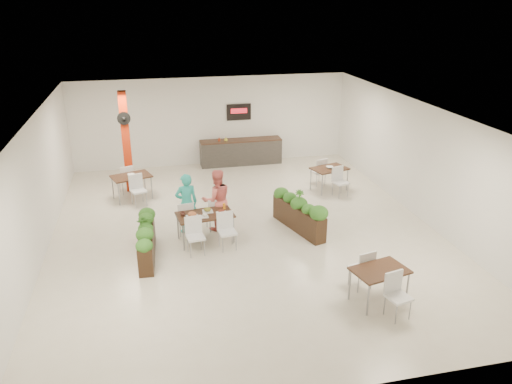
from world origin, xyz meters
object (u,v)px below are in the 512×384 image
red_column (126,141)px  diner_woman (217,200)px  service_counter (241,151)px  side_table_c (379,275)px  planter_right (299,212)px  planter_left (146,237)px  diner_man (187,203)px  side_table_a (131,179)px  side_table_b (329,172)px  main_table (205,218)px

red_column → diner_woman: size_ratio=1.91×
service_counter → side_table_c: 9.52m
diner_woman → side_table_c: 4.95m
red_column → service_counter: (4.00, 1.86, -1.15)m
service_counter → planter_right: size_ratio=1.45×
red_column → side_table_c: red_column is taller
red_column → planter_left: (0.44, -4.63, -1.12)m
service_counter → planter_left: service_counter is taller
diner_man → planter_right: (2.91, -0.53, -0.30)m
side_table_a → planter_right: bearing=-55.3°
side_table_a → side_table_b: same height
red_column → side_table_b: red_column is taller
side_table_a → side_table_b: bearing=-24.6°
red_column → side_table_a: bearing=-84.5°
red_column → side_table_a: red_column is taller
red_column → main_table: size_ratio=1.82×
diner_man → side_table_a: (-1.44, 2.70, -0.19)m
diner_woman → planter_right: 2.20m
side_table_c → planter_right: bearing=86.4°
diner_man → planter_right: bearing=162.4°
diner_woman → planter_left: 2.24m
diner_woman → diner_man: bearing=-7.2°
main_table → side_table_a: bearing=118.6°
diner_woman → red_column: bearing=-63.4°
main_table → diner_man: 0.78m
planter_left → side_table_a: 3.90m
diner_woman → side_table_c: (2.69, -4.15, -0.22)m
service_counter → planter_left: size_ratio=1.43×
planter_left → side_table_b: size_ratio=1.25×
diner_man → diner_woman: size_ratio=0.97×
red_column → service_counter: bearing=25.0°
red_column → side_table_a: size_ratio=1.92×
main_table → planter_right: 2.53m
side_table_a → side_table_c: same height
red_column → planter_right: (4.43, -3.99, -1.13)m
main_table → side_table_b: bearing=32.0°
diner_man → side_table_b: (4.74, 2.06, -0.19)m
service_counter → side_table_a: size_ratio=1.80×
side_table_a → main_table: bearing=-80.1°
red_column → side_table_a: (0.07, -0.75, -1.02)m
side_table_a → side_table_c: size_ratio=1.00×
diner_man → planter_right: diner_man is taller
diner_man → side_table_a: size_ratio=0.97×
planter_right → side_table_a: (-4.35, 3.24, 0.11)m
red_column → service_counter: 4.56m
side_table_c → main_table: bearing=119.0°
diner_woman → side_table_b: size_ratio=1.00×
red_column → planter_right: 6.07m
planter_right → side_table_a: bearing=143.4°
side_table_b → planter_right: bearing=-141.4°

